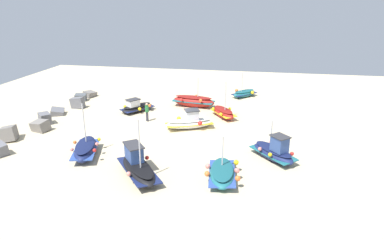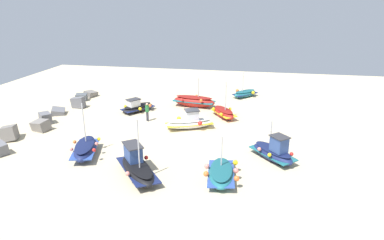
{
  "view_description": "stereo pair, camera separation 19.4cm",
  "coord_description": "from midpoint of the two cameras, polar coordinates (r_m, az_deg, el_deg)",
  "views": [
    {
      "loc": [
        -26.33,
        -6.56,
        10.06
      ],
      "look_at": [
        -0.69,
        -1.83,
        0.9
      ],
      "focal_mm": 32.21,
      "sensor_mm": 36.0,
      "label": 1
    },
    {
      "loc": [
        -26.3,
        -6.75,
        10.06
      ],
      "look_at": [
        -0.69,
        -1.83,
        0.9
      ],
      "focal_mm": 32.21,
      "sensor_mm": 36.0,
      "label": 2
    }
  ],
  "objects": [
    {
      "name": "breakwater_rocks",
      "position": [
        32.33,
        -22.37,
        0.51
      ],
      "size": [
        16.75,
        2.8,
        1.36
      ],
      "color": "slate",
      "rests_on": "ground_plane"
    },
    {
      "name": "fishing_boat_8",
      "position": [
        28.29,
        -0.21,
        -0.39
      ],
      "size": [
        3.0,
        4.22,
        1.63
      ],
      "rotation": [
        0.0,
        0.0,
        5.13
      ],
      "color": "white",
      "rests_on": "ground_plane"
    },
    {
      "name": "person_walking",
      "position": [
        30.04,
        -7.24,
        1.54
      ],
      "size": [
        0.32,
        0.32,
        1.64
      ],
      "rotation": [
        0.0,
        0.0,
        2.43
      ],
      "color": "#2D2D38",
      "rests_on": "ground_plane"
    },
    {
      "name": "fishing_boat_4",
      "position": [
        32.97,
        -8.89,
        2.15
      ],
      "size": [
        3.45,
        2.97,
        1.31
      ],
      "rotation": [
        0.0,
        0.0,
        2.53
      ],
      "color": "black",
      "rests_on": "ground_plane"
    },
    {
      "name": "fishing_boat_2",
      "position": [
        23.4,
        13.58,
        -5.12
      ],
      "size": [
        3.5,
        3.27,
        2.64
      ],
      "rotation": [
        0.0,
        0.0,
        3.85
      ],
      "color": "navy",
      "rests_on": "ground_plane"
    },
    {
      "name": "fishing_boat_3",
      "position": [
        31.04,
        5.43,
        1.22
      ],
      "size": [
        3.2,
        2.69,
        3.34
      ],
      "rotation": [
        0.0,
        0.0,
        0.61
      ],
      "color": "maroon",
      "rests_on": "ground_plane"
    },
    {
      "name": "fishing_boat_7",
      "position": [
        21.05,
        -8.86,
        -7.66
      ],
      "size": [
        4.31,
        3.79,
        3.79
      ],
      "rotation": [
        0.0,
        0.0,
        0.65
      ],
      "color": "black",
      "rests_on": "ground_plane"
    },
    {
      "name": "fishing_boat_0",
      "position": [
        37.95,
        8.92,
        4.36
      ],
      "size": [
        3.0,
        2.88,
        2.79
      ],
      "rotation": [
        0.0,
        0.0,
        5.54
      ],
      "color": "#1E6670",
      "rests_on": "ground_plane"
    },
    {
      "name": "fishing_boat_6",
      "position": [
        34.0,
        0.51,
        3.16
      ],
      "size": [
        2.1,
        4.36,
        2.93
      ],
      "rotation": [
        0.0,
        0.0,
        1.43
      ],
      "color": "maroon",
      "rests_on": "ground_plane"
    },
    {
      "name": "fishing_boat_1",
      "position": [
        24.46,
        -17.03,
        -4.59
      ],
      "size": [
        3.88,
        2.37,
        3.59
      ],
      "rotation": [
        0.0,
        0.0,
        3.44
      ],
      "color": "navy",
      "rests_on": "ground_plane"
    },
    {
      "name": "fishing_boat_5",
      "position": [
        20.57,
        5.12,
        -8.75
      ],
      "size": [
        3.68,
        2.19,
        2.57
      ],
      "rotation": [
        0.0,
        0.0,
        3.25
      ],
      "color": "#1E6670",
      "rests_on": "ground_plane"
    },
    {
      "name": "ground_plane",
      "position": [
        28.95,
        -3.11,
        -1.01
      ],
      "size": [
        49.05,
        49.05,
        0.0
      ],
      "primitive_type": "plane",
      "color": "beige"
    }
  ]
}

